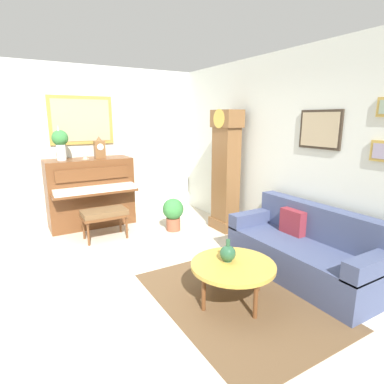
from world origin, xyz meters
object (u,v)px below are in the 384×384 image
at_px(grandfather_clock, 226,174).
at_px(coffee_table, 233,266).
at_px(couch, 305,250).
at_px(potted_plant, 173,212).
at_px(flower_vase, 60,141).
at_px(piano, 91,192).
at_px(teacup, 85,158).
at_px(piano_bench, 104,214).
at_px(green_jug, 228,253).
at_px(mantel_clock, 99,148).

relative_size(grandfather_clock, coffee_table, 2.31).
relative_size(couch, potted_plant, 3.39).
xyz_separation_m(grandfather_clock, flower_vase, (-1.38, -2.36, 0.55)).
xyz_separation_m(piano, coffee_table, (3.24, 0.68, -0.22)).
height_order(coffee_table, potted_plant, potted_plant).
height_order(piano, grandfather_clock, grandfather_clock).
bearing_deg(piano, couch, 29.05).
bearing_deg(teacup, coffee_table, 12.90).
bearing_deg(flower_vase, coffee_table, 18.78).
height_order(teacup, potted_plant, teacup).
distance_m(teacup, potted_plant, 1.77).
bearing_deg(piano_bench, teacup, -174.77).
relative_size(piano, green_jug, 6.00).
xyz_separation_m(teacup, green_jug, (3.11, 0.72, -0.72)).
distance_m(coffee_table, potted_plant, 2.29).
xyz_separation_m(couch, flower_vase, (-3.23, -2.22, 1.20)).
bearing_deg(green_jug, potted_plant, 167.91).
xyz_separation_m(grandfather_clock, mantel_clock, (-1.38, -1.73, 0.41)).
relative_size(piano_bench, grandfather_clock, 0.34).
xyz_separation_m(piano, mantel_clock, (0.00, 0.21, 0.77)).
bearing_deg(couch, flower_vase, -145.47).
bearing_deg(potted_plant, coffee_table, -11.42).
bearing_deg(teacup, piano, 131.48).
height_order(piano, mantel_clock, mantel_clock).
height_order(mantel_clock, potted_plant, mantel_clock).
xyz_separation_m(couch, potted_plant, (-2.23, -0.66, 0.01)).
bearing_deg(green_jug, grandfather_clock, 144.48).
relative_size(couch, teacup, 16.38).
height_order(couch, flower_vase, flower_vase).
height_order(mantel_clock, flower_vase, flower_vase).
distance_m(piano_bench, teacup, 1.11).
bearing_deg(couch, piano_bench, -143.79).
relative_size(piano_bench, flower_vase, 1.21).
xyz_separation_m(mantel_clock, flower_vase, (-0.00, -0.63, 0.14)).
relative_size(coffee_table, green_jug, 3.67).
height_order(grandfather_clock, couch, grandfather_clock).
bearing_deg(piano_bench, flower_vase, -151.06).
bearing_deg(piano_bench, couch, 36.21).
bearing_deg(teacup, flower_vase, -97.32).
xyz_separation_m(piano_bench, couch, (2.43, 1.78, -0.09)).
bearing_deg(piano_bench, coffee_table, 15.16).
xyz_separation_m(piano, potted_plant, (1.00, 1.13, -0.29)).
distance_m(grandfather_clock, mantel_clock, 2.25).
relative_size(mantel_clock, potted_plant, 0.68).
distance_m(couch, teacup, 3.79).
relative_size(mantel_clock, flower_vase, 0.66).
distance_m(coffee_table, flower_vase, 3.60).
xyz_separation_m(piano_bench, flower_vase, (-0.79, -0.44, 1.11)).
distance_m(mantel_clock, teacup, 0.30).
distance_m(piano, mantel_clock, 0.79).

